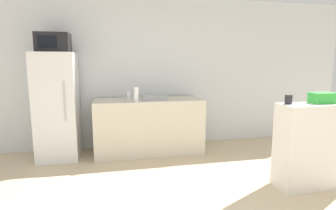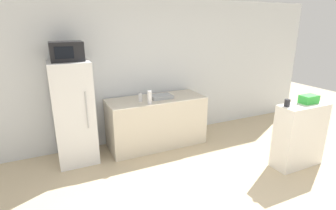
# 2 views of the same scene
# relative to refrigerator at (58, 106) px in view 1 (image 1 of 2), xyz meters

# --- Properties ---
(wall_back) EXTENTS (8.00, 0.06, 2.60)m
(wall_back) POSITION_rel_refrigerator_xyz_m (1.27, 0.40, 0.49)
(wall_back) COLOR silver
(wall_back) RESTS_ON ground_plane
(refrigerator) EXTENTS (0.60, 0.66, 1.62)m
(refrigerator) POSITION_rel_refrigerator_xyz_m (0.00, 0.00, 0.00)
(refrigerator) COLOR silver
(refrigerator) RESTS_ON ground_plane
(microwave) EXTENTS (0.46, 0.35, 0.28)m
(microwave) POSITION_rel_refrigerator_xyz_m (-0.00, -0.00, 0.95)
(microwave) COLOR black
(microwave) RESTS_ON refrigerator
(counter) EXTENTS (1.74, 0.71, 0.88)m
(counter) POSITION_rel_refrigerator_xyz_m (1.40, -0.02, -0.37)
(counter) COLOR beige
(counter) RESTS_ON ground_plane
(sink_basin) EXTENTS (0.38, 0.27, 0.06)m
(sink_basin) POSITION_rel_refrigerator_xyz_m (1.49, -0.05, 0.10)
(sink_basin) COLOR #9EA3A8
(sink_basin) RESTS_ON counter
(bottle_tall) EXTENTS (0.07, 0.07, 0.22)m
(bottle_tall) POSITION_rel_refrigerator_xyz_m (1.18, -0.28, 0.18)
(bottle_tall) COLOR silver
(bottle_tall) RESTS_ON counter
(bottle_short) EXTENTS (0.06, 0.06, 0.14)m
(bottle_short) POSITION_rel_refrigerator_xyz_m (1.09, -0.09, 0.15)
(bottle_short) COLOR silver
(bottle_short) RESTS_ON counter
(shelf_cabinet) EXTENTS (0.81, 0.33, 1.00)m
(shelf_cabinet) POSITION_rel_refrigerator_xyz_m (3.11, -1.67, -0.31)
(shelf_cabinet) COLOR white
(shelf_cabinet) RESTS_ON ground_plane
(basket) EXTENTS (0.27, 0.17, 0.12)m
(basket) POSITION_rel_refrigerator_xyz_m (3.23, -1.64, 0.25)
(basket) COLOR green
(basket) RESTS_ON shelf_cabinet
(jar) EXTENTS (0.08, 0.08, 0.11)m
(jar) POSITION_rel_refrigerator_xyz_m (2.80, -1.62, 0.24)
(jar) COLOR #232328
(jar) RESTS_ON shelf_cabinet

